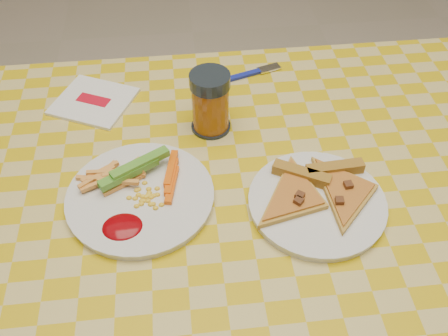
{
  "coord_description": "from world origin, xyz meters",
  "views": [
    {
      "loc": [
        -0.09,
        -0.51,
        1.38
      ],
      "look_at": [
        -0.03,
        0.07,
        0.78
      ],
      "focal_mm": 40.0,
      "sensor_mm": 36.0,
      "label": 1
    }
  ],
  "objects_px": {
    "plate_left": "(141,198)",
    "plate_right": "(317,204)",
    "table": "(245,231)",
    "drink_glass": "(210,103)"
  },
  "relations": [
    {
      "from": "table",
      "to": "plate_right",
      "type": "xyz_separation_m",
      "value": [
        0.11,
        -0.02,
        0.08
      ]
    },
    {
      "from": "table",
      "to": "drink_glass",
      "type": "bearing_deg",
      "value": 101.49
    },
    {
      "from": "table",
      "to": "plate_left",
      "type": "distance_m",
      "value": 0.19
    },
    {
      "from": "drink_glass",
      "to": "plate_right",
      "type": "bearing_deg",
      "value": -54.14
    },
    {
      "from": "table",
      "to": "drink_glass",
      "type": "xyz_separation_m",
      "value": [
        -0.04,
        0.19,
        0.13
      ]
    },
    {
      "from": "table",
      "to": "drink_glass",
      "type": "height_order",
      "value": "drink_glass"
    },
    {
      "from": "plate_left",
      "to": "plate_right",
      "type": "bearing_deg",
      "value": -8.94
    },
    {
      "from": "plate_left",
      "to": "plate_right",
      "type": "height_order",
      "value": "same"
    },
    {
      "from": "table",
      "to": "drink_glass",
      "type": "distance_m",
      "value": 0.24
    },
    {
      "from": "plate_left",
      "to": "table",
      "type": "bearing_deg",
      "value": -9.31
    }
  ]
}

